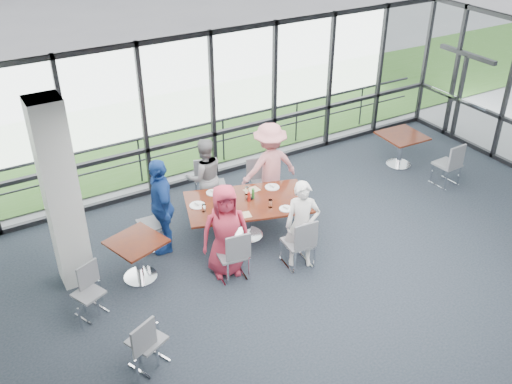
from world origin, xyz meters
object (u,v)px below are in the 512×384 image
chair_main_nl (231,254)px  chair_main_fl (214,186)px  chair_spare_la (147,340)px  diner_far_left (204,177)px  side_table_right (402,139)px  diner_end (161,205)px  chair_main_nr (298,242)px  chair_main_end (152,224)px  chair_spare_r (447,164)px  structural_column (61,196)px  chair_spare_lb (89,294)px  diner_far_right (270,167)px  side_table_left (137,247)px  chair_main_fr (264,183)px  main_table (248,206)px  diner_near_right (302,225)px  diner_near_left (225,231)px

chair_main_nl → chair_main_fl: bearing=79.1°
chair_spare_la → diner_far_left: bearing=28.1°
diner_far_left → side_table_right: bearing=-176.7°
diner_end → chair_main_nr: size_ratio=1.94×
chair_main_end → chair_spare_r: size_ratio=1.00×
chair_main_nr → chair_spare_r: size_ratio=0.95×
chair_main_fl → chair_main_end: chair_main_fl is taller
structural_column → chair_spare_lb: 1.55m
structural_column → diner_far_left: (2.76, 0.76, -0.81)m
diner_far_left → chair_main_nl: diner_far_left is taller
chair_main_fl → diner_end: bearing=47.5°
structural_column → chair_main_nr: structural_column is taller
diner_end → side_table_right: bearing=102.7°
chair_spare_la → chair_spare_lb: bearing=81.6°
diner_far_right → chair_spare_lb: (-4.01, -1.30, -0.49)m
side_table_left → diner_far_left: (1.85, 1.29, 0.17)m
chair_main_fr → chair_spare_lb: size_ratio=1.15×
main_table → chair_main_fl: 1.23m
side_table_left → diner_near_right: bearing=-22.1°
chair_main_nl → chair_main_end: 1.67m
side_table_left → diner_far_right: (3.05, 0.84, 0.27)m
chair_main_nr → chair_spare_la: 3.14m
main_table → side_table_left: size_ratio=2.44×
chair_main_nl → chair_main_end: size_ratio=0.94×
side_table_right → chair_spare_lb: (-7.48, -1.31, -0.24)m
chair_spare_la → chair_main_nr: bearing=-9.1°
structural_column → chair_main_nl: size_ratio=3.52×
side_table_right → chair_main_fl: 4.47m
diner_far_right → chair_main_nr: bearing=76.7°
chair_main_fr → chair_spare_la: size_ratio=1.04×
side_table_left → chair_main_fr: size_ratio=1.08×
chair_main_nl → chair_spare_la: 2.20m
chair_main_nr → chair_spare_la: chair_main_nr is taller
chair_spare_lb → side_table_right: bearing=166.4°
diner_end → chair_main_end: diner_end is taller
main_table → chair_main_nl: bearing=-115.2°
diner_far_right → diner_end: size_ratio=1.00×
main_table → chair_main_fr: bearing=61.8°
diner_far_left → chair_spare_la: bearing=61.1°
diner_far_right → chair_spare_la: bearing=40.8°
main_table → diner_far_right: bearing=55.4°
diner_near_left → chair_spare_lb: diner_near_left is taller
diner_far_right → chair_main_end: bearing=6.8°
chair_main_nl → chair_spare_la: size_ratio=1.02×
diner_near_left → chair_main_nl: size_ratio=1.82×
structural_column → side_table_left: structural_column is taller
chair_spare_lb → chair_spare_r: bearing=157.6°
diner_far_left → structural_column: bearing=23.9°
side_table_left → chair_main_end: size_ratio=1.04×
side_table_right → diner_near_left: diner_near_left is taller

